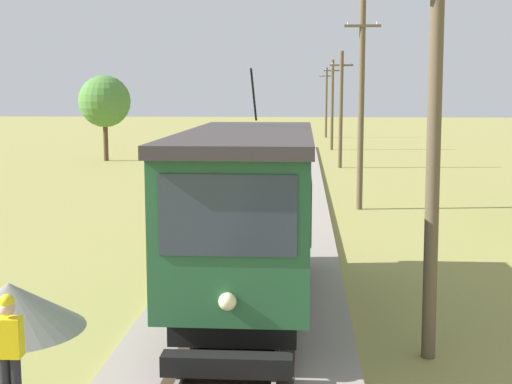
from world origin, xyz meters
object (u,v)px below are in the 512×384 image
(utility_pole_distant, at_px, (332,104))
(utility_pole_horizon, at_px, (326,102))
(gravel_pile, at_px, (10,306))
(tree_right_far, at_px, (105,102))
(utility_pole_near_tram, at_px, (434,141))
(utility_pole_far, at_px, (341,108))
(track_worker, at_px, (9,348))
(utility_pole_mid, at_px, (361,104))
(red_tram, at_px, (248,209))

(utility_pole_distant, relative_size, utility_pole_horizon, 1.01)
(utility_pole_distant, distance_m, utility_pole_horizon, 15.28)
(gravel_pile, distance_m, tree_right_far, 34.58)
(utility_pole_horizon, relative_size, gravel_pile, 2.41)
(utility_pole_distant, xyz_separation_m, tree_right_far, (-15.46, -10.02, 0.31))
(utility_pole_horizon, bearing_deg, utility_pole_near_tram, -90.00)
(utility_pole_far, height_order, gravel_pile, utility_pole_far)
(utility_pole_distant, distance_m, tree_right_far, 18.43)
(utility_pole_near_tram, bearing_deg, gravel_pile, 174.59)
(utility_pole_near_tram, bearing_deg, track_worker, -156.18)
(utility_pole_near_tram, height_order, utility_pole_far, utility_pole_near_tram)
(utility_pole_mid, bearing_deg, utility_pole_far, 90.00)
(utility_pole_far, height_order, utility_pole_distant, utility_pole_distant)
(utility_pole_mid, xyz_separation_m, gravel_pile, (-7.90, -14.91, -3.67))
(red_tram, distance_m, utility_pole_far, 28.92)
(utility_pole_far, relative_size, track_worker, 3.93)
(utility_pole_far, bearing_deg, utility_pole_near_tram, -90.00)
(track_worker, xyz_separation_m, tree_right_far, (-9.08, 37.12, 2.97))
(utility_pole_distant, relative_size, track_worker, 3.98)
(utility_pole_mid, relative_size, utility_pole_horizon, 1.16)
(utility_pole_near_tram, xyz_separation_m, utility_pole_mid, (0.00, 15.66, 0.35))
(utility_pole_near_tram, height_order, utility_pole_horizon, utility_pole_near_tram)
(red_tram, relative_size, tree_right_far, 1.50)
(utility_pole_near_tram, distance_m, utility_pole_distant, 44.33)
(track_worker, bearing_deg, utility_pole_near_tram, -68.08)
(utility_pole_mid, bearing_deg, utility_pole_horizon, 90.00)
(utility_pole_far, distance_m, tree_right_far, 15.85)
(utility_pole_horizon, bearing_deg, tree_right_far, -121.43)
(utility_pole_distant, bearing_deg, utility_pole_horizon, 90.00)
(utility_pole_far, height_order, utility_pole_horizon, utility_pole_far)
(utility_pole_distant, xyz_separation_m, utility_pole_horizon, (0.00, 15.28, -0.05))
(utility_pole_near_tram, height_order, utility_pole_distant, utility_pole_near_tram)
(gravel_pile, bearing_deg, utility_pole_distant, 79.72)
(utility_pole_mid, distance_m, utility_pole_far, 15.21)
(red_tram, xyz_separation_m, track_worker, (-3.04, -4.99, -1.21))
(utility_pole_mid, xyz_separation_m, utility_pole_far, (0.00, 15.20, -0.53))
(red_tram, height_order, utility_pole_mid, utility_pole_mid)
(red_tram, distance_m, tree_right_far, 34.39)
(red_tram, height_order, utility_pole_distant, utility_pole_distant)
(red_tram, height_order, utility_pole_near_tram, utility_pole_near_tram)
(utility_pole_mid, distance_m, track_worker, 19.80)
(utility_pole_far, height_order, tree_right_far, utility_pole_far)
(red_tram, xyz_separation_m, gravel_pile, (-4.56, -1.42, -1.73))
(utility_pole_near_tram, xyz_separation_m, utility_pole_distant, (-0.00, 44.33, -0.14))
(red_tram, relative_size, track_worker, 4.79)
(utility_pole_horizon, relative_size, track_worker, 3.92)
(utility_pole_far, bearing_deg, tree_right_far, 167.45)
(utility_pole_near_tram, bearing_deg, tree_right_far, 114.26)
(utility_pole_horizon, xyz_separation_m, gravel_pile, (-7.90, -58.86, -3.13))
(utility_pole_distant, bearing_deg, utility_pole_near_tram, -90.00)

